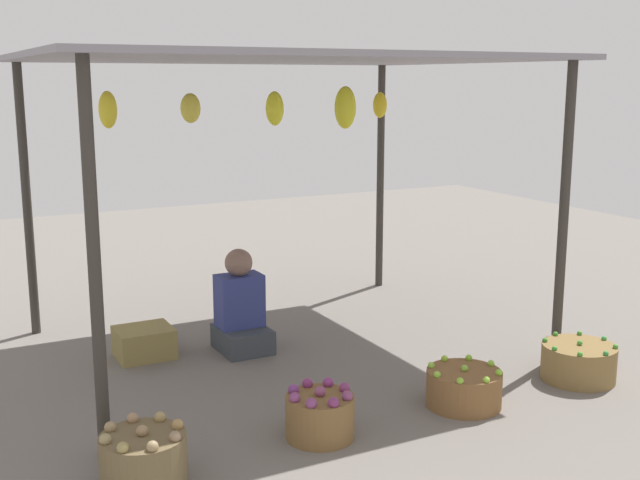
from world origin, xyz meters
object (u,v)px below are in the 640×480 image
object	(u,v)px
vendor_person	(241,312)
basket_potatoes	(143,459)
basket_purple_onions	(320,415)
basket_green_chilies	(579,362)
basket_limes	(464,388)
wooden_crate_near_vendor	(144,342)

from	to	relation	value
vendor_person	basket_potatoes	xyz separation A→B (m)	(-1.22, -1.69, -0.16)
basket_potatoes	basket_purple_onions	size ratio (longest dim) A/B	1.11
basket_potatoes	basket_green_chilies	xyz separation A→B (m)	(3.03, 0.04, -0.01)
vendor_person	basket_green_chilies	distance (m)	2.46
basket_purple_onions	basket_limes	bearing A→B (deg)	-0.96
vendor_person	basket_limes	world-z (taller)	vendor_person
basket_purple_onions	wooden_crate_near_vendor	bearing A→B (deg)	106.33
basket_purple_onions	wooden_crate_near_vendor	xyz separation A→B (m)	(-0.53, 1.80, -0.02)
basket_potatoes	basket_green_chilies	bearing A→B (deg)	0.76
basket_purple_onions	basket_limes	xyz separation A→B (m)	(1.02, -0.02, -0.02)
basket_purple_onions	basket_green_chilies	xyz separation A→B (m)	(1.99, -0.03, -0.01)
vendor_person	basket_purple_onions	world-z (taller)	vendor_person
basket_limes	basket_potatoes	bearing A→B (deg)	-178.67
vendor_person	basket_potatoes	size ratio (longest dim) A/B	1.77
basket_potatoes	basket_limes	bearing A→B (deg)	1.33
basket_purple_onions	basket_green_chilies	size ratio (longest dim) A/B	0.79
basket_green_chilies	basket_limes	bearing A→B (deg)	179.53
vendor_person	basket_potatoes	world-z (taller)	vendor_person
vendor_person	basket_green_chilies	size ratio (longest dim) A/B	1.55
basket_potatoes	basket_limes	distance (m)	2.06
basket_purple_onions	vendor_person	bearing A→B (deg)	83.91
basket_limes	basket_green_chilies	distance (m)	0.97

